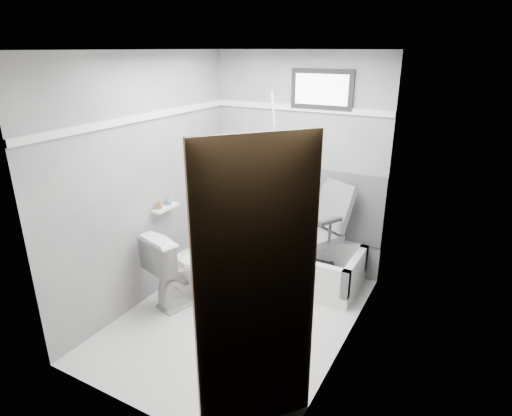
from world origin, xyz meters
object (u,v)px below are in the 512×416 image
Objects in this scene: bathtub at (291,261)px; soap_bottle_b at (168,200)px; office_chair at (313,229)px; toilet at (186,265)px; door at (271,335)px; soap_bottle_a at (159,204)px.

soap_bottle_b is at bearing -146.05° from bathtub.
office_chair is 1.27× the size of toilet.
door is 17.58× the size of soap_bottle_a.
toilet is 0.39× the size of door.
soap_bottle_a is (-0.32, 0.05, 0.58)m from toilet.
door is (0.63, -2.26, 0.38)m from office_chair.
bathtub is at bearing 33.95° from soap_bottle_b.
soap_bottle_b is at bearing 90.00° from soap_bottle_a.
toilet is at bearing 140.78° from door.
office_chair is 1.61m from soap_bottle_a.
bathtub is 1.19m from toilet.
toilet is 6.91× the size of soap_bottle_a.
soap_bottle_a is at bearing -90.00° from soap_bottle_b.
office_chair is (0.22, 0.05, 0.41)m from bathtub.
door is at bearing -45.79° from office_chair.
door is at bearing -35.14° from soap_bottle_a.
office_chair is 1.38m from toilet.
door is 2.35m from soap_bottle_a.
toilet is at bearing -30.10° from soap_bottle_b.
door is 22.54× the size of soap_bottle_b.
bathtub is 1.91× the size of toilet.
door is at bearing -37.84° from soap_bottle_b.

